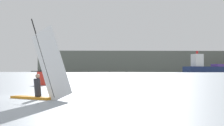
# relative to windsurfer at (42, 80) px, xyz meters

# --- Properties ---
(ground_plane) EXTENTS (4000.00, 4000.00, 0.00)m
(ground_plane) POSITION_rel_windsurfer_xyz_m (-0.68, 1.64, -0.97)
(ground_plane) COLOR #9EA8B2
(windsurfer) EXTENTS (3.63, 1.80, 4.21)m
(windsurfer) POSITION_rel_windsurfer_xyz_m (0.00, 0.00, 0.00)
(windsurfer) COLOR orange
(windsurfer) RESTS_ON ground_plane
(distant_headland) EXTENTS (961.32, 631.03, 47.28)m
(distant_headland) POSITION_rel_windsurfer_xyz_m (142.68, 970.75, 22.67)
(distant_headland) COLOR #60665B
(distant_headland) RESTS_ON ground_plane
(channel_buoy) EXTENTS (1.24, 1.24, 1.85)m
(channel_buoy) POSITION_rel_windsurfer_xyz_m (-5.91, 16.12, -0.16)
(channel_buoy) COLOR red
(channel_buoy) RESTS_ON ground_plane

